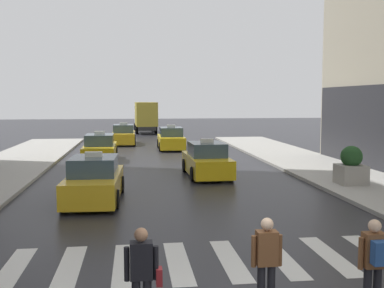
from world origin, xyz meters
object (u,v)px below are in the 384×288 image
object	(u,v)px
taxi_lead	(94,181)
box_truck	(145,116)
pedestrian_plain_coat	(267,258)
planter_mid_block	(351,167)
taxi_fifth	(124,135)
taxi_third	(100,149)
taxi_second	(207,161)
pedestrian_with_backpack	(375,259)
pedestrian_with_handbag	(142,272)
taxi_fourth	(171,139)

from	to	relation	value
taxi_lead	box_truck	world-z (taller)	box_truck
pedestrian_plain_coat	planter_mid_block	distance (m)	12.42
taxi_lead	taxi_fifth	world-z (taller)	same
taxi_third	planter_mid_block	xyz separation A→B (m)	(10.97, -9.50, 0.15)
taxi_second	planter_mid_block	bearing A→B (deg)	-33.09
pedestrian_with_backpack	pedestrian_plain_coat	distance (m)	1.82
pedestrian_plain_coat	planter_mid_block	world-z (taller)	planter_mid_block
taxi_fifth	pedestrian_plain_coat	bearing A→B (deg)	-84.24
box_truck	pedestrian_plain_coat	world-z (taller)	box_truck
taxi_lead	taxi_third	world-z (taller)	same
taxi_third	box_truck	distance (m)	23.33
pedestrian_with_backpack	pedestrian_plain_coat	xyz separation A→B (m)	(-1.78, 0.37, -0.03)
pedestrian_with_backpack	planter_mid_block	bearing A→B (deg)	65.37
pedestrian_with_handbag	taxi_fourth	bearing A→B (deg)	84.31
pedestrian_with_backpack	box_truck	bearing A→B (deg)	93.57
pedestrian_with_handbag	pedestrian_with_backpack	bearing A→B (deg)	-0.48
taxi_second	pedestrian_with_backpack	xyz separation A→B (m)	(0.57, -14.41, 0.25)
taxi_second	planter_mid_block	xyz separation A→B (m)	(5.52, -3.60, 0.15)
taxi_fifth	pedestrian_with_backpack	xyz separation A→B (m)	(4.83, -30.61, 0.25)
box_truck	pedestrian_plain_coat	distance (m)	43.02
pedestrian_plain_coat	box_truck	bearing A→B (deg)	91.24
taxi_fifth	pedestrian_with_backpack	bearing A→B (deg)	-81.03
taxi_second	taxi_fourth	distance (m)	12.09
taxi_fifth	box_truck	world-z (taller)	box_truck
taxi_third	taxi_fourth	xyz separation A→B (m)	(4.72, 6.17, 0.00)
planter_mid_block	taxi_fourth	bearing A→B (deg)	111.73
planter_mid_block	pedestrian_plain_coat	bearing A→B (deg)	-122.83
pedestrian_with_handbag	planter_mid_block	distance (m)	13.96
planter_mid_block	taxi_fifth	bearing A→B (deg)	116.30
pedestrian_with_backpack	pedestrian_plain_coat	size ratio (longest dim) A/B	1.00
taxi_second	taxi_lead	bearing A→B (deg)	-135.38
pedestrian_with_handbag	taxi_third	bearing A→B (deg)	95.89
pedestrian_with_handbag	pedestrian_plain_coat	size ratio (longest dim) A/B	1.00
pedestrian_plain_coat	taxi_second	bearing A→B (deg)	85.07
box_truck	pedestrian_with_handbag	bearing A→B (deg)	-91.60
box_truck	pedestrian_with_backpack	distance (m)	43.47
taxi_lead	pedestrian_plain_coat	xyz separation A→B (m)	(3.68, -9.21, 0.21)
taxi_fifth	pedestrian_plain_coat	world-z (taller)	taxi_fifth
taxi_third	pedestrian_plain_coat	xyz separation A→B (m)	(4.23, -19.94, 0.21)
taxi_fourth	pedestrian_with_handbag	world-z (taller)	taxi_fourth
taxi_lead	taxi_third	distance (m)	10.74
taxi_lead	taxi_fifth	distance (m)	21.03
taxi_second	pedestrian_with_handbag	bearing A→B (deg)	-103.13
taxi_second	taxi_fourth	size ratio (longest dim) A/B	1.01
taxi_fourth	pedestrian_with_backpack	bearing A→B (deg)	-87.21
pedestrian_with_backpack	pedestrian_with_handbag	bearing A→B (deg)	179.52
taxi_fourth	pedestrian_with_backpack	distance (m)	26.50
taxi_fourth	pedestrian_with_handbag	size ratio (longest dim) A/B	2.76
taxi_third	taxi_lead	bearing A→B (deg)	-87.04
taxi_second	planter_mid_block	world-z (taller)	taxi_second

